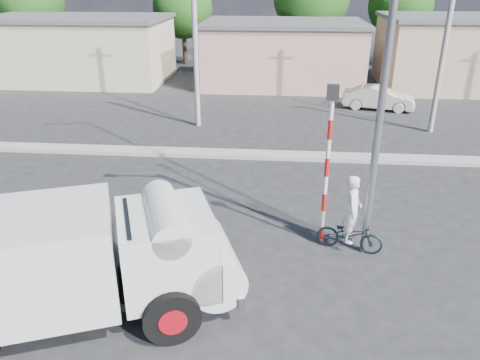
# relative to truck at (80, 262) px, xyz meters

# --- Properties ---
(ground_plane) EXTENTS (120.00, 120.00, 0.00)m
(ground_plane) POSITION_rel_truck_xyz_m (1.95, 2.06, -1.45)
(ground_plane) COLOR #272729
(ground_plane) RESTS_ON ground
(median) EXTENTS (40.00, 0.80, 0.16)m
(median) POSITION_rel_truck_xyz_m (1.95, 10.06, -1.37)
(median) COLOR #99968E
(median) RESTS_ON ground
(truck) EXTENTS (6.73, 4.37, 2.62)m
(truck) POSITION_rel_truck_xyz_m (0.00, 0.00, 0.00)
(truck) COLOR black
(truck) RESTS_ON ground
(bicycle) EXTENTS (1.82, 1.04, 0.90)m
(bicycle) POSITION_rel_truck_xyz_m (5.86, 3.29, -1.00)
(bicycle) COLOR #18272A
(bicycle) RESTS_ON ground
(cyclist) EXTENTS (0.60, 0.76, 1.84)m
(cyclist) POSITION_rel_truck_xyz_m (5.86, 3.29, -0.53)
(cyclist) COLOR white
(cyclist) RESTS_ON ground
(car_cream) EXTENTS (3.98, 2.10, 1.25)m
(car_cream) POSITION_rel_truck_xyz_m (9.21, 17.94, -0.83)
(car_cream) COLOR beige
(car_cream) RESTS_ON ground
(traffic_pole) EXTENTS (0.28, 0.18, 4.36)m
(traffic_pole) POSITION_rel_truck_xyz_m (5.15, 3.56, 1.14)
(traffic_pole) COLOR red
(traffic_pole) RESTS_ON ground
(streetlight) EXTENTS (2.34, 0.22, 9.00)m
(streetlight) POSITION_rel_truck_xyz_m (6.08, 3.26, 3.51)
(streetlight) COLOR slate
(streetlight) RESTS_ON ground
(building_row) EXTENTS (37.80, 7.30, 4.44)m
(building_row) POSITION_rel_truck_xyz_m (3.05, 24.06, 0.68)
(building_row) COLOR beige
(building_row) RESTS_ON ground
(tree_row) EXTENTS (51.24, 7.43, 8.42)m
(tree_row) POSITION_rel_truck_xyz_m (9.39, 30.59, 3.51)
(tree_row) COLOR #38281E
(tree_row) RESTS_ON ground
(utility_poles) EXTENTS (35.40, 0.24, 8.00)m
(utility_poles) POSITION_rel_truck_xyz_m (5.20, 14.06, 2.62)
(utility_poles) COLOR #99968E
(utility_poles) RESTS_ON ground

